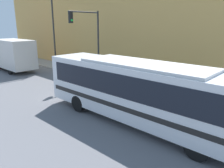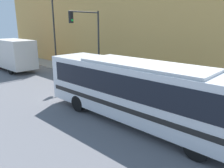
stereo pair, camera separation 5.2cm
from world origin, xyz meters
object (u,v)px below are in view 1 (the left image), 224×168
(fire_hydrant, at_px, (194,93))
(city_bus, at_px, (143,90))
(parking_meter, at_px, (133,75))
(street_lamp, at_px, (50,23))
(traffic_light_pole, at_px, (90,33))
(delivery_truck, at_px, (11,54))

(fire_hydrant, bearing_deg, city_bus, 175.19)
(parking_meter, relative_size, street_lamp, 0.14)
(city_bus, distance_m, traffic_light_pole, 10.21)
(city_bus, xyz_separation_m, fire_hydrant, (5.34, -0.45, -1.35))
(traffic_light_pole, distance_m, parking_meter, 5.40)
(fire_hydrant, distance_m, street_lamp, 17.37)
(city_bus, xyz_separation_m, delivery_truck, (1.38, 18.33, -0.02))
(delivery_truck, xyz_separation_m, fire_hydrant, (3.96, -18.78, -1.33))
(traffic_light_pole, bearing_deg, city_bus, -116.59)
(fire_hydrant, bearing_deg, street_lamp, 90.40)
(city_bus, relative_size, street_lamp, 1.42)
(delivery_truck, distance_m, traffic_light_pole, 10.20)
(traffic_light_pole, xyz_separation_m, street_lamp, (0.78, 7.41, 0.93))
(city_bus, bearing_deg, delivery_truck, 85.61)
(delivery_truck, relative_size, traffic_light_pole, 1.24)
(city_bus, height_order, fire_hydrant, city_bus)
(traffic_light_pole, distance_m, street_lamp, 7.51)
(fire_hydrant, height_order, parking_meter, parking_meter)
(parking_meter, bearing_deg, fire_hydrant, -90.00)
(city_bus, relative_size, traffic_light_pole, 2.02)
(fire_hydrant, relative_size, parking_meter, 0.62)
(delivery_truck, height_order, parking_meter, delivery_truck)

